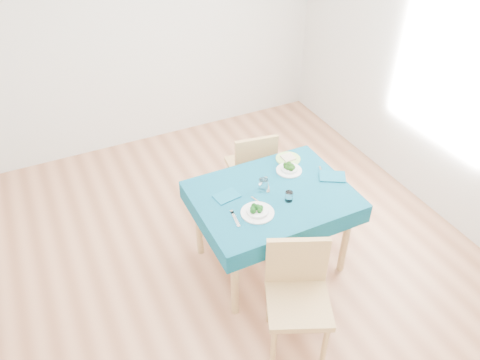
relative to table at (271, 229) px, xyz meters
name	(u,v)px	position (x,y,z in m)	size (l,w,h in m)	color
room_shell	(240,125)	(-0.21, 0.16, 0.97)	(4.02, 4.52, 2.73)	#9E6242
table	(271,229)	(0.00, 0.00, 0.00)	(1.21, 0.92, 0.76)	#08445B
chair_near	(300,293)	(-0.22, -0.78, 0.17)	(0.44, 0.48, 1.09)	tan
chair_far	(250,160)	(0.21, 0.81, 0.12)	(0.40, 0.44, 1.00)	tan
bowl_near	(258,209)	(-0.22, -0.16, 0.42)	(0.25, 0.25, 0.08)	white
bowl_far	(289,168)	(0.27, 0.20, 0.41)	(0.21, 0.21, 0.07)	white
fork_near	(235,219)	(-0.39, -0.14, 0.38)	(0.02, 0.17, 0.00)	silver
knife_near	(260,203)	(-0.14, -0.06, 0.38)	(0.02, 0.21, 0.00)	silver
fork_far	(267,185)	(0.01, 0.11, 0.38)	(0.02, 0.19, 0.00)	silver
knife_far	(322,174)	(0.49, 0.04, 0.38)	(0.02, 0.22, 0.00)	silver
napkin_near	(227,196)	(-0.34, 0.12, 0.38)	(0.19, 0.13, 0.01)	#0C4D65
napkin_far	(332,176)	(0.54, -0.03, 0.39)	(0.21, 0.15, 0.01)	#0C4D65
tumbler_center	(263,185)	(-0.04, 0.08, 0.43)	(0.07, 0.07, 0.09)	white
tumbler_side	(289,196)	(0.07, -0.13, 0.42)	(0.06, 0.06, 0.08)	white
side_plate	(288,159)	(0.35, 0.35, 0.38)	(0.21, 0.21, 0.01)	#A1D266
bread_slice	(288,158)	(0.35, 0.35, 0.40)	(0.10, 0.10, 0.02)	beige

